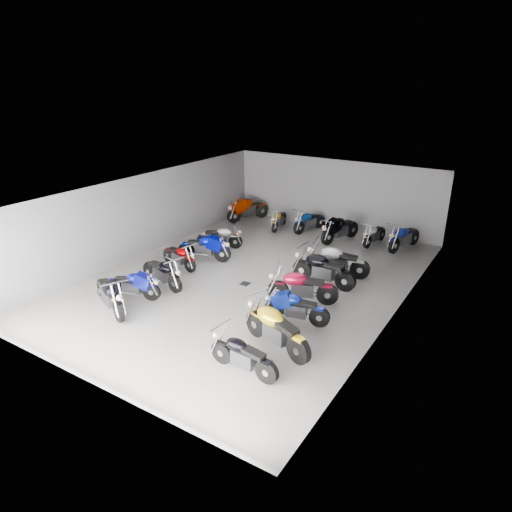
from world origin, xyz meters
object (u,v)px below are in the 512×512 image
Objects in this scene: motorcycle_right_e at (323,269)px; motorcycle_right_f at (337,261)px; motorcycle_left_f at (220,237)px; motorcycle_right_c at (296,308)px; motorcycle_left_a at (110,295)px; motorcycle_back_d at (340,229)px; motorcycle_back_b at (279,219)px; motorcycle_right_d at (302,287)px; motorcycle_back_f at (404,237)px; motorcycle_back_a at (248,209)px; motorcycle_back_e at (374,234)px; motorcycle_right_a at (243,355)px; drain_grate at (245,284)px; motorcycle_right_b at (276,329)px; motorcycle_left_e at (205,248)px; motorcycle_left_b at (133,285)px; motorcycle_back_c at (309,221)px; motorcycle_left_c at (162,273)px.

motorcycle_right_e reaches higher than motorcycle_right_f.
motorcycle_right_c is at bearing 32.86° from motorcycle_left_f.
motorcycle_left_a is 0.97× the size of motorcycle_back_d.
motorcycle_right_e reaches higher than motorcycle_back_b.
motorcycle_back_f is (1.39, 6.54, -0.02)m from motorcycle_right_d.
motorcycle_back_a is 6.44m from motorcycle_back_e.
motorcycle_right_f is (-0.37, 6.59, 0.08)m from motorcycle_right_a.
drain_grate is 0.14× the size of motorcycle_right_b.
motorcycle_left_a is 1.11× the size of motorcycle_right_c.
motorcycle_left_e is 5.48m from motorcycle_back_a.
motorcycle_back_a is at bearing 122.58° from drain_grate.
motorcycle_back_f reaches higher than motorcycle_left_e.
motorcycle_right_d is at bearing 96.14° from motorcycle_back_e.
motorcycle_back_b is at bearing 28.79° from motorcycle_right_a.
motorcycle_back_d reaches higher than motorcycle_right_c.
motorcycle_right_b is at bearing 70.70° from motorcycle_left_b.
motorcycle_right_c reaches higher than motorcycle_back_e.
motorcycle_left_a is at bearing 88.61° from motorcycle_back_d.
motorcycle_back_f reaches higher than motorcycle_back_e.
motorcycle_right_e is (4.66, 5.18, 0.01)m from motorcycle_left_a.
drain_grate is 2.76m from motorcycle_left_e.
motorcycle_left_e is at bearing 93.88° from motorcycle_right_f.
motorcycle_back_a is at bearing 16.27° from motorcycle_back_f.
motorcycle_back_d is (-1.86, 8.74, -0.02)m from motorcycle_right_b.
motorcycle_right_f is at bearing 66.72° from motorcycle_left_f.
motorcycle_left_a is 5.34m from motorcycle_right_b.
motorcycle_back_b is at bearing 32.47° from motorcycle_back_c.
motorcycle_right_f reaches higher than motorcycle_right_c.
drain_grate is 0.15× the size of motorcycle_right_d.
motorcycle_right_a is at bearing 144.69° from motorcycle_back_a.
motorcycle_back_d is (5.03, -0.41, -0.02)m from motorcycle_back_a.
motorcycle_back_e is (3.12, -0.12, -0.04)m from motorcycle_back_c.
motorcycle_right_a is (5.19, -1.40, 0.01)m from motorcycle_left_b.
motorcycle_back_f is at bearing 172.67° from motorcycle_back_b.
motorcycle_left_a is 1.04× the size of motorcycle_left_e.
motorcycle_left_e is at bearing 72.75° from motorcycle_right_b.
motorcycle_left_a reaches higher than motorcycle_left_e.
motorcycle_back_b is 0.87× the size of motorcycle_back_f.
motorcycle_left_e is 4.94m from motorcycle_right_d.
motorcycle_right_e is (4.72, 4.20, 0.10)m from motorcycle_left_b.
motorcycle_back_f is at bearing 112.32° from motorcycle_left_e.
motorcycle_back_d reaches higher than motorcycle_back_e.
motorcycle_left_c is (-2.27, -1.65, 0.50)m from drain_grate.
motorcycle_right_e is 1.18× the size of motorcycle_back_c.
motorcycle_right_d is (4.80, -1.19, 0.02)m from motorcycle_left_e.
motorcycle_back_c is (-3.56, 9.26, -0.09)m from motorcycle_right_b.
motorcycle_right_b reaches higher than motorcycle_right_e.
motorcycle_back_d reaches higher than drain_grate.
motorcycle_left_e is at bearing 48.90° from motorcycle_right_a.
motorcycle_left_a is 0.93× the size of motorcycle_right_b.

